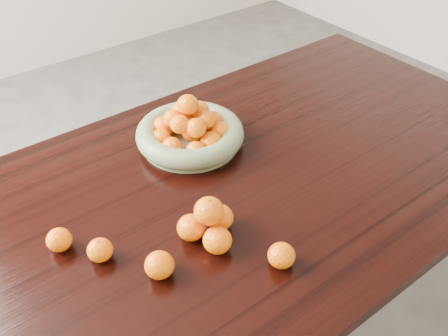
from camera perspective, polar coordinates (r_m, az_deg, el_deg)
dining_table at (r=1.41m, az=-0.02°, el=-4.78°), size 2.00×1.00×0.75m
fruit_bowl at (r=1.48m, az=-3.87°, el=4.15°), size 0.32×0.32×0.16m
orange_pyramid at (r=1.17m, az=-1.70°, el=-6.38°), size 0.14×0.14×0.12m
loose_orange_0 at (r=1.18m, az=-13.98°, el=-9.09°), size 0.06×0.06×0.06m
loose_orange_1 at (r=1.12m, az=-7.39°, el=-10.94°), size 0.07×0.07×0.06m
loose_orange_2 at (r=1.14m, az=6.57°, el=-9.90°), size 0.06×0.06×0.06m
loose_orange_3 at (r=1.22m, az=-18.32°, el=-7.79°), size 0.06×0.06×0.06m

